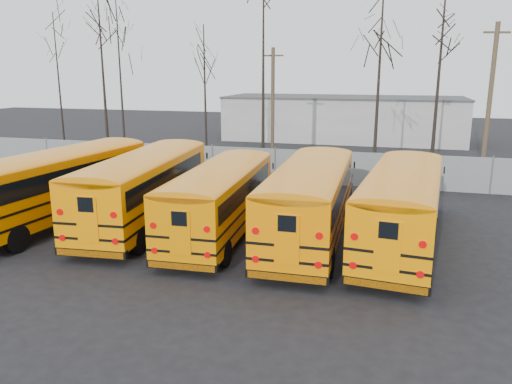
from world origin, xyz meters
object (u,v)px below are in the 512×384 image
(utility_pole_left, at_px, (273,106))
(bus_e, at_px, (403,201))
(bus_c, at_px, (222,194))
(utility_pole_right, at_px, (490,98))
(bus_d, at_px, (311,195))
(bus_b, at_px, (146,182))
(bus_a, at_px, (59,180))

(utility_pole_left, bearing_deg, bus_e, -56.52)
(utility_pole_left, bearing_deg, bus_c, -80.18)
(bus_c, xyz_separation_m, utility_pole_right, (12.28, 16.29, 3.13))
(utility_pole_left, height_order, utility_pole_right, utility_pole_right)
(bus_d, xyz_separation_m, utility_pole_left, (-5.21, 15.31, 2.30))
(bus_b, height_order, utility_pole_right, utility_pole_right)
(bus_c, xyz_separation_m, utility_pole_left, (-1.64, 15.59, 2.42))
(bus_a, xyz_separation_m, utility_pole_left, (5.77, 15.80, 2.23))
(bus_b, distance_m, utility_pole_left, 15.36)
(bus_e, height_order, utility_pole_left, utility_pole_left)
(bus_d, distance_m, utility_pole_right, 18.47)
(bus_b, relative_size, utility_pole_right, 1.22)
(bus_e, bearing_deg, bus_b, -175.23)
(bus_a, bearing_deg, utility_pole_left, 75.86)
(bus_e, relative_size, utility_pole_left, 1.39)
(bus_a, distance_m, bus_d, 10.99)
(bus_c, distance_m, bus_d, 3.58)
(bus_b, height_order, bus_d, bus_b)
(bus_c, bearing_deg, bus_d, 2.04)
(bus_e, distance_m, utility_pole_right, 17.01)
(bus_e, xyz_separation_m, utility_pole_left, (-8.66, 15.20, 2.32))
(bus_d, relative_size, utility_pole_right, 1.19)
(bus_a, relative_size, utility_pole_left, 1.47)
(bus_a, height_order, bus_c, bus_a)
(utility_pole_left, relative_size, utility_pole_right, 0.85)
(bus_d, height_order, bus_e, bus_d)
(utility_pole_left, bearing_deg, bus_d, -67.40)
(bus_b, relative_size, bus_d, 1.03)
(bus_d, distance_m, utility_pole_left, 16.33)
(bus_a, xyz_separation_m, bus_b, (3.79, 0.75, -0.04))
(utility_pole_right, bearing_deg, bus_a, -157.32)
(bus_b, height_order, bus_c, bus_b)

